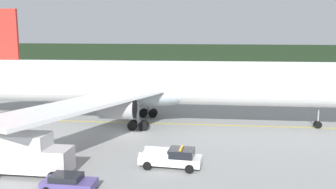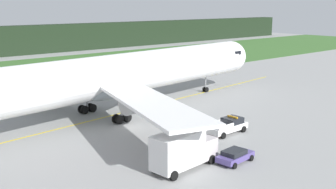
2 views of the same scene
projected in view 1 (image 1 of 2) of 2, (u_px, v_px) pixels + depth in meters
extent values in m
plane|color=gray|center=(129.00, 135.00, 43.30)|extent=(320.00, 320.00, 0.00)
cube|color=#39642B|center=(195.00, 83.00, 91.46)|extent=(320.00, 44.04, 0.04)
cube|color=black|center=(211.00, 58.00, 123.04)|extent=(288.00, 5.42, 8.71)
cube|color=yellow|center=(169.00, 124.00, 49.06)|extent=(79.74, 9.16, 0.01)
cylinder|color=white|center=(169.00, 82.00, 48.18)|extent=(50.45, 11.18, 5.68)
ellipsoid|color=#A5B1B7|center=(151.00, 94.00, 48.72)|extent=(12.40, 7.23, 3.12)
cube|color=white|center=(135.00, 77.00, 61.20)|extent=(15.54, 22.15, 0.35)
cylinder|color=#AAAAAA|center=(144.00, 87.00, 57.15)|extent=(4.15, 2.89, 2.47)
cylinder|color=black|center=(157.00, 88.00, 56.91)|extent=(0.37, 2.27, 2.27)
cube|color=white|center=(85.00, 104.00, 37.05)|extent=(11.44, 22.96, 0.35)
cylinder|color=#AAAAAA|center=(117.00, 108.00, 40.96)|extent=(4.15, 2.89, 2.47)
cylinder|color=black|center=(135.00, 108.00, 40.73)|extent=(0.37, 2.27, 2.27)
cube|color=white|center=(13.00, 70.00, 54.52)|extent=(5.61, 7.76, 0.28)
cylinder|color=gray|center=(318.00, 114.00, 46.57)|extent=(0.20, 0.20, 2.72)
cylinder|color=black|center=(317.00, 124.00, 47.04)|extent=(0.92, 0.32, 0.90)
cylinder|color=black|center=(318.00, 125.00, 46.53)|extent=(0.92, 0.32, 0.90)
cylinder|color=gray|center=(148.00, 104.00, 52.78)|extent=(0.28, 0.28, 2.72)
cylinder|color=black|center=(153.00, 114.00, 52.57)|extent=(1.23, 0.43, 1.20)
cylinder|color=black|center=(153.00, 113.00, 53.26)|extent=(1.23, 0.43, 1.20)
cylinder|color=black|center=(143.00, 113.00, 52.73)|extent=(1.23, 0.43, 1.20)
cylinder|color=black|center=(144.00, 112.00, 53.42)|extent=(1.23, 0.43, 1.20)
cylinder|color=gray|center=(138.00, 115.00, 45.54)|extent=(0.28, 0.28, 2.72)
cylinder|color=black|center=(144.00, 125.00, 46.02)|extent=(1.23, 0.43, 1.20)
cylinder|color=black|center=(143.00, 126.00, 45.33)|extent=(1.23, 0.43, 1.20)
cylinder|color=black|center=(133.00, 124.00, 46.18)|extent=(1.23, 0.43, 1.20)
cylinder|color=black|center=(132.00, 126.00, 45.49)|extent=(1.23, 0.43, 1.20)
cube|color=silver|center=(170.00, 160.00, 32.71)|extent=(5.53, 2.16, 0.70)
cube|color=black|center=(181.00, 153.00, 32.39)|extent=(2.23, 1.93, 0.70)
cube|color=silver|center=(159.00, 149.00, 33.84)|extent=(2.64, 0.15, 0.45)
cube|color=silver|center=(153.00, 156.00, 31.94)|extent=(2.64, 0.15, 0.45)
cube|color=orange|center=(181.00, 148.00, 32.33)|extent=(0.23, 1.45, 0.16)
cylinder|color=black|center=(193.00, 161.00, 33.39)|extent=(0.76, 0.25, 0.76)
cylinder|color=black|center=(189.00, 169.00, 31.37)|extent=(0.76, 0.25, 0.76)
cylinder|color=black|center=(153.00, 158.00, 34.17)|extent=(0.76, 0.25, 0.76)
cylinder|color=black|center=(147.00, 166.00, 32.14)|extent=(0.76, 0.25, 0.76)
cube|color=#BCB2B5|center=(59.00, 160.00, 30.42)|extent=(2.10, 2.55, 2.00)
cube|color=silver|center=(19.00, 151.00, 30.82)|extent=(5.33, 2.83, 3.17)
cylinder|color=#99999E|center=(32.00, 171.00, 30.95)|extent=(0.78, 0.17, 1.04)
cylinder|color=#99999E|center=(9.00, 170.00, 31.23)|extent=(0.78, 0.17, 1.04)
cylinder|color=black|center=(66.00, 167.00, 31.76)|extent=(0.92, 0.34, 0.90)
cylinder|color=black|center=(53.00, 177.00, 29.41)|extent=(0.92, 0.34, 0.90)
cylinder|color=black|center=(8.00, 164.00, 32.50)|extent=(0.92, 0.34, 0.90)
cube|color=#504385|center=(69.00, 184.00, 27.79)|extent=(4.17, 2.17, 0.55)
cube|color=black|center=(66.00, 177.00, 27.74)|extent=(2.38, 1.80, 0.45)
cylinder|color=black|center=(92.00, 183.00, 28.55)|extent=(0.61, 0.23, 0.60)
cylinder|color=black|center=(57.00, 181.00, 28.95)|extent=(0.61, 0.23, 0.60)
cube|color=black|center=(175.00, 152.00, 37.11)|extent=(0.56, 0.56, 0.03)
cone|color=orange|center=(175.00, 149.00, 37.05)|extent=(0.43, 0.43, 0.67)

